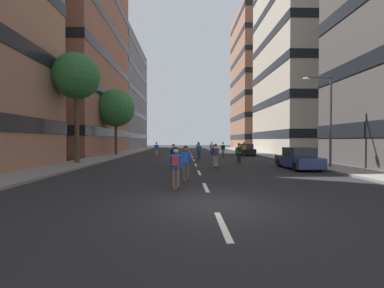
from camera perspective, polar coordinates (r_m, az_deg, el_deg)
ground_plane at (r=30.90m, az=0.06°, el=-2.89°), size 135.59×135.59×0.00m
sidewalk_left at (r=34.87m, az=-16.51°, el=-2.38°), size 3.05×62.15×0.14m
sidewalk_right at (r=35.38m, az=16.11°, el=-2.33°), size 3.05×62.15×0.14m
lane_markings at (r=31.30m, az=0.04°, el=-2.83°), size 0.16×52.20×0.01m
building_left_mid at (r=45.03m, az=-26.09°, el=21.51°), size 13.85×21.61×35.72m
building_left_far at (r=64.29m, az=-17.53°, el=10.00°), size 13.85×23.61×24.28m
building_right_mid at (r=46.07m, az=25.04°, el=22.18°), size 13.85×16.66×37.45m
building_right_far at (r=65.49m, az=15.84°, el=13.14°), size 13.85×16.62×31.69m
parked_car_near at (r=19.93m, az=22.22°, el=-3.06°), size 1.82×4.40×1.52m
parked_car_mid at (r=35.24m, az=11.57°, el=-1.30°), size 1.82×4.40×1.52m
street_tree_near at (r=35.57m, az=-16.33°, el=7.53°), size 4.86×4.86×8.48m
street_tree_mid at (r=24.21m, az=-23.95°, el=13.33°), size 3.78×3.78×9.10m
streetlamp_right at (r=21.06m, az=27.23°, el=6.48°), size 2.13×0.30×6.50m
skater_0 at (r=13.11m, az=-1.39°, el=-3.79°), size 0.56×0.92×1.78m
skater_1 at (r=22.83m, az=10.25°, el=-1.71°), size 0.55×0.92×1.78m
skater_2 at (r=31.16m, az=11.30°, el=-1.06°), size 0.54×0.90×1.78m
skater_3 at (r=10.95m, az=-3.58°, el=-4.57°), size 0.55×0.91×1.78m
skater_4 at (r=19.53m, az=5.23°, el=-2.15°), size 0.56×0.92×1.78m
skater_5 at (r=34.97m, az=4.34°, el=-0.78°), size 0.55×0.92×1.78m
skater_6 at (r=18.36m, az=-4.11°, el=-2.34°), size 0.57×0.92×1.78m
skater_7 at (r=31.12m, az=6.82°, el=-1.00°), size 0.55×0.92×1.78m
skater_8 at (r=26.52m, az=1.53°, el=-1.39°), size 0.55×0.91×1.78m
skater_9 at (r=33.07m, az=-7.78°, el=-0.94°), size 0.54×0.91×1.78m
skater_10 at (r=36.11m, az=1.34°, el=-0.77°), size 0.55×0.91×1.78m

